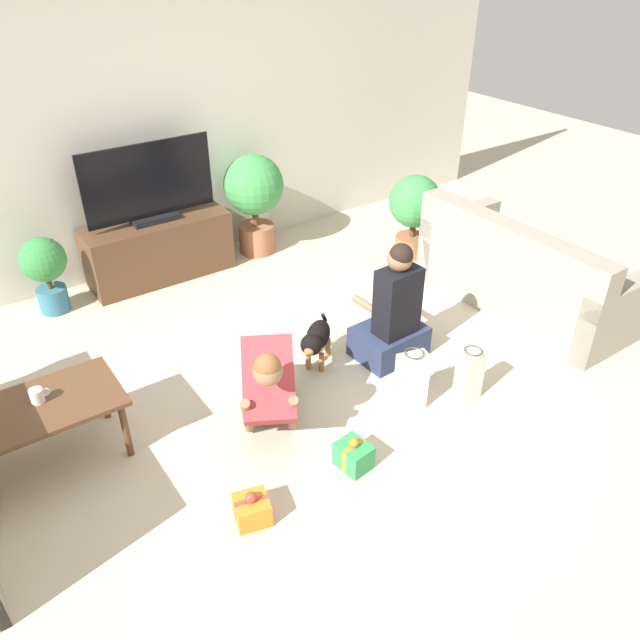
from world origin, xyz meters
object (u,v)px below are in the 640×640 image
object	(u,v)px
coffee_table	(35,414)
potted_plant_corner_right	(414,208)
dog	(316,339)
gift_box_a	(252,509)
potted_plant_back_right	(254,193)
mug	(37,396)
tv_console	(159,249)
person_sitting	(393,318)
gift_box_b	(354,455)
sofa_right	(526,275)
gift_bag_b	(411,381)
tv	(149,187)
potted_plant_back_left	(45,268)
gift_bag_a	(469,376)
person_kneeling	(269,384)

from	to	relation	value
coffee_table	potted_plant_corner_right	world-z (taller)	potted_plant_corner_right
dog	gift_box_a	bearing A→B (deg)	-89.79
potted_plant_back_right	mug	world-z (taller)	potted_plant_back_right
tv_console	dog	size ratio (longest dim) A/B	3.11
person_sitting	gift_box_b	xyz separation A→B (m)	(-0.95, -0.77, -0.26)
sofa_right	gift_bag_b	bearing A→B (deg)	105.60
tv	potted_plant_back_left	xyz separation A→B (m)	(-1.01, -0.05, -0.47)
person_sitting	potted_plant_corner_right	bearing A→B (deg)	-139.11
dog	tv_console	bearing A→B (deg)	149.88
coffee_table	gift_bag_a	distance (m)	2.80
potted_plant_back_left	potted_plant_corner_right	bearing A→B (deg)	-16.12
gift_bag_b	tv	bearing A→B (deg)	103.34
coffee_table	tv_console	bearing A→B (deg)	50.74
potted_plant_back_left	dog	xyz separation A→B (m)	(1.40, -1.97, -0.16)
potted_plant_back_right	mug	size ratio (longest dim) A/B	8.35
tv_console	gift_bag_a	bearing A→B (deg)	-70.33
sofa_right	coffee_table	size ratio (longest dim) A/B	1.88
person_kneeling	person_sitting	bearing A→B (deg)	36.22
person_sitting	potted_plant_back_right	bearing A→B (deg)	-93.99
mug	person_sitting	bearing A→B (deg)	-8.71
potted_plant_back_left	gift_bag_a	bearing A→B (deg)	-54.48
person_kneeling	dog	size ratio (longest dim) A/B	1.97
sofa_right	gift_box_a	world-z (taller)	sofa_right
person_kneeling	gift_bag_a	distance (m)	1.40
tv	gift_box_b	size ratio (longest dim) A/B	5.21
potted_plant_corner_right	potted_plant_back_right	bearing A→B (deg)	142.91
potted_plant_corner_right	gift_bag_b	distance (m)	2.41
gift_box_b	potted_plant_back_left	bearing A→B (deg)	108.91
coffee_table	tv	xyz separation A→B (m)	(1.55, 1.89, 0.49)
coffee_table	gift_box_a	world-z (taller)	coffee_table
potted_plant_corner_right	gift_box_b	world-z (taller)	potted_plant_corner_right
tv	person_kneeling	bearing A→B (deg)	-95.38
potted_plant_back_right	dog	world-z (taller)	potted_plant_back_right
gift_box_b	gift_bag_a	xyz separation A→B (m)	(1.05, 0.06, 0.11)
gift_box_a	gift_box_b	bearing A→B (deg)	0.05
gift_bag_a	mug	xyz separation A→B (m)	(-2.55, 1.08, 0.29)
potted_plant_back_left	dog	size ratio (longest dim) A/B	1.60
sofa_right	person_sitting	xyz separation A→B (m)	(-1.46, 0.06, 0.06)
tv_console	potted_plant_corner_right	size ratio (longest dim) A/B	1.61
coffee_table	gift_box_b	world-z (taller)	coffee_table
potted_plant_corner_right	gift_bag_a	distance (m)	2.31
potted_plant_back_left	tv	bearing A→B (deg)	2.83
potted_plant_corner_right	person_kneeling	bearing A→B (deg)	-151.03
dog	gift_box_a	xyz separation A→B (m)	(-1.11, -0.98, -0.17)
tv	gift_bag_a	xyz separation A→B (m)	(1.05, -2.94, -0.68)
sofa_right	tv_console	size ratio (longest dim) A/B	1.42
person_kneeling	gift_bag_a	xyz separation A→B (m)	(1.27, -0.56, -0.14)
coffee_table	gift_bag_b	bearing A→B (deg)	-21.86
person_sitting	sofa_right	bearing A→B (deg)	175.50
gift_box_b	mug	distance (m)	1.93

